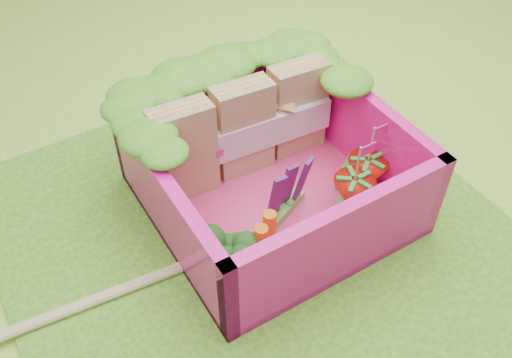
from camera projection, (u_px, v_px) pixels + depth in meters
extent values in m
plane|color=#8FD63C|center=(253.00, 235.00, 3.17)|extent=(14.00, 14.00, 0.00)
cube|color=#499B23|center=(253.00, 233.00, 3.16)|extent=(2.60, 2.60, 0.03)
cube|color=#DE3872|center=(271.00, 200.00, 3.28)|extent=(1.30, 1.30, 0.05)
cube|color=#F91593|center=(217.00, 109.00, 3.48)|extent=(1.30, 0.07, 0.55)
cube|color=#F91593|center=(340.00, 245.00, 2.74)|extent=(1.30, 0.07, 0.55)
cube|color=#F91593|center=(169.00, 213.00, 2.88)|extent=(0.07, 1.30, 0.55)
cube|color=#F91593|center=(360.00, 131.00, 3.33)|extent=(0.07, 1.30, 0.55)
ellipsoid|color=#388418|center=(135.00, 94.00, 3.04)|extent=(0.30, 0.30, 0.11)
ellipsoid|color=#388418|center=(160.00, 86.00, 3.09)|extent=(0.30, 0.30, 0.11)
ellipsoid|color=#388418|center=(183.00, 78.00, 3.14)|extent=(0.30, 0.30, 0.11)
ellipsoid|color=#388418|center=(206.00, 70.00, 3.19)|extent=(0.30, 0.30, 0.11)
ellipsoid|color=#388418|center=(228.00, 62.00, 3.25)|extent=(0.30, 0.30, 0.11)
ellipsoid|color=#388418|center=(250.00, 55.00, 3.30)|extent=(0.30, 0.30, 0.11)
ellipsoid|color=#388418|center=(271.00, 48.00, 3.35)|extent=(0.30, 0.30, 0.11)
ellipsoid|color=#388418|center=(291.00, 41.00, 3.40)|extent=(0.30, 0.30, 0.11)
ellipsoid|color=#388418|center=(159.00, 151.00, 2.72)|extent=(0.27, 0.27, 0.10)
ellipsoid|color=#388418|center=(147.00, 135.00, 2.80)|extent=(0.27, 0.27, 0.10)
ellipsoid|color=#388418|center=(136.00, 119.00, 2.89)|extent=(0.27, 0.27, 0.10)
ellipsoid|color=#388418|center=(125.00, 105.00, 2.97)|extent=(0.27, 0.27, 0.10)
ellipsoid|color=#388418|center=(351.00, 77.00, 3.14)|extent=(0.27, 0.27, 0.10)
ellipsoid|color=#388418|center=(336.00, 65.00, 3.23)|extent=(0.27, 0.27, 0.10)
ellipsoid|color=#388418|center=(321.00, 53.00, 3.31)|extent=(0.27, 0.27, 0.10)
ellipsoid|color=#388418|center=(308.00, 42.00, 3.40)|extent=(0.27, 0.27, 0.10)
cube|color=tan|center=(185.00, 151.00, 3.10)|extent=(0.34, 0.17, 0.59)
cube|color=tan|center=(243.00, 129.00, 3.24)|extent=(0.34, 0.17, 0.59)
cube|color=tan|center=(297.00, 108.00, 3.37)|extent=(0.34, 0.17, 0.59)
cube|color=silver|center=(243.00, 133.00, 3.26)|extent=(1.08, 0.25, 0.20)
cylinder|color=#65AC53|center=(230.00, 260.00, 2.87)|extent=(0.12, 0.12, 0.14)
ellipsoid|color=#134816|center=(229.00, 245.00, 2.78)|extent=(0.34, 0.34, 0.12)
cylinder|color=orange|center=(261.00, 247.00, 2.83)|extent=(0.07, 0.07, 0.29)
cylinder|color=orange|center=(269.00, 232.00, 2.91)|extent=(0.07, 0.07, 0.27)
cube|color=#431857|center=(276.00, 199.00, 3.00)|extent=(0.07, 0.02, 0.38)
cube|color=#431857|center=(287.00, 187.00, 3.06)|extent=(0.07, 0.02, 0.38)
cube|color=#431857|center=(301.00, 183.00, 3.08)|extent=(0.07, 0.05, 0.38)
cone|color=red|center=(352.00, 195.00, 3.12)|extent=(0.23, 0.23, 0.23)
cylinder|color=tan|center=(358.00, 164.00, 2.95)|extent=(0.01, 0.01, 0.24)
cube|color=#D9247C|center=(368.00, 149.00, 2.91)|extent=(0.10, 0.01, 0.06)
cone|color=red|center=(366.00, 176.00, 3.23)|extent=(0.23, 0.23, 0.23)
cylinder|color=tan|center=(372.00, 145.00, 3.06)|extent=(0.01, 0.01, 0.24)
cube|color=#D9247C|center=(381.00, 130.00, 3.02)|extent=(0.10, 0.01, 0.06)
cube|color=#5BC33D|center=(348.00, 170.00, 3.39)|extent=(0.30, 0.25, 0.05)
cube|color=#5BC33D|center=(373.00, 194.00, 3.25)|extent=(0.32, 0.19, 0.05)
cube|color=#5BC33D|center=(336.00, 218.00, 3.12)|extent=(0.30, 0.24, 0.05)
cube|color=#5BC33D|center=(284.00, 209.00, 3.17)|extent=(0.32, 0.19, 0.05)
cube|color=#E6C87E|center=(45.00, 321.00, 2.73)|extent=(2.24, 0.25, 0.04)
cube|color=#E6C87E|center=(55.00, 313.00, 2.76)|extent=(2.24, 0.25, 0.04)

